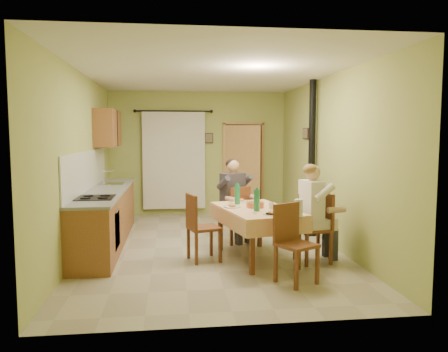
{
  "coord_description": "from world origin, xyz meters",
  "views": [
    {
      "loc": [
        -0.61,
        -6.99,
        1.83
      ],
      "look_at": [
        0.25,
        0.1,
        1.15
      ],
      "focal_mm": 35.0,
      "sensor_mm": 36.0,
      "label": 1
    }
  ],
  "objects": [
    {
      "name": "chair_left",
      "position": [
        -0.16,
        -0.78,
        0.29
      ],
      "size": [
        0.52,
        0.52,
        0.98
      ],
      "rotation": [
        0.0,
        0.0,
        -1.29
      ],
      "color": "brown",
      "rests_on": "ground"
    },
    {
      "name": "man_far",
      "position": [
        0.43,
        0.24,
        0.88
      ],
      "size": [
        0.65,
        0.62,
        1.39
      ],
      "rotation": [
        0.0,
        0.0,
        0.49
      ],
      "color": "#38333D",
      "rests_on": "chair_far"
    },
    {
      "name": "doorway",
      "position": [
        1.03,
        2.89,
        1.05
      ],
      "size": [
        0.96,
        0.41,
        2.15
      ],
      "color": "black",
      "rests_on": "ground"
    },
    {
      "name": "kitchen_run",
      "position": [
        -1.71,
        0.4,
        0.48
      ],
      "size": [
        0.64,
        3.64,
        1.56
      ],
      "color": "brown",
      "rests_on": "ground"
    },
    {
      "name": "dining_table",
      "position": [
        0.62,
        -0.8,
        0.38
      ],
      "size": [
        1.26,
        1.73,
        0.76
      ],
      "rotation": [
        0.0,
        0.0,
        0.21
      ],
      "color": "#E6AE7A",
      "rests_on": "ground"
    },
    {
      "name": "chair_near",
      "position": [
        0.9,
        -1.88,
        0.29
      ],
      "size": [
        0.57,
        0.57,
        0.98
      ],
      "rotation": [
        0.0,
        0.0,
        3.64
      ],
      "color": "brown",
      "rests_on": "ground"
    },
    {
      "name": "man_right",
      "position": [
        1.39,
        -1.05,
        0.88
      ],
      "size": [
        0.52,
        0.62,
        1.39
      ],
      "rotation": [
        0.0,
        0.0,
        1.73
      ],
      "color": "silver",
      "rests_on": "chair_right"
    },
    {
      "name": "picture_right",
      "position": [
        1.97,
        1.2,
        1.85
      ],
      "size": [
        0.03,
        0.31,
        0.21
      ],
      "primitive_type": "cube",
      "color": "brown",
      "rests_on": "room_shell"
    },
    {
      "name": "floor",
      "position": [
        0.0,
        0.0,
        0.0
      ],
      "size": [
        4.0,
        6.0,
        0.01
      ],
      "primitive_type": "cube",
      "color": "tan",
      "rests_on": "ground"
    },
    {
      "name": "tableware",
      "position": [
        0.65,
        -0.91,
        0.83
      ],
      "size": [
        0.95,
        1.52,
        0.33
      ],
      "color": "white",
      "rests_on": "dining_table"
    },
    {
      "name": "stove_flue",
      "position": [
        1.9,
        0.6,
        1.02
      ],
      "size": [
        0.24,
        0.24,
        2.8
      ],
      "color": "black",
      "rests_on": "ground"
    },
    {
      "name": "picture_back",
      "position": [
        0.25,
        2.97,
        1.75
      ],
      "size": [
        0.19,
        0.03,
        0.23
      ],
      "primitive_type": "cube",
      "color": "black",
      "rests_on": "room_shell"
    },
    {
      "name": "room_shell",
      "position": [
        0.0,
        0.0,
        1.82
      ],
      "size": [
        4.04,
        6.04,
        2.82
      ],
      "color": "#A8B15A",
      "rests_on": "ground"
    },
    {
      "name": "chair_right",
      "position": [
        1.41,
        -1.05,
        0.29
      ],
      "size": [
        0.5,
        0.5,
        1.0
      ],
      "rotation": [
        0.0,
        0.0,
        1.73
      ],
      "color": "brown",
      "rests_on": "ground"
    },
    {
      "name": "chair_far",
      "position": [
        0.44,
        0.23,
        0.29
      ],
      "size": [
        0.55,
        0.55,
        0.97
      ],
      "rotation": [
        0.0,
        0.0,
        0.49
      ],
      "color": "brown",
      "rests_on": "ground"
    },
    {
      "name": "upper_cabinets",
      "position": [
        -1.82,
        1.7,
        1.95
      ],
      "size": [
        0.35,
        1.4,
        0.7
      ],
      "primitive_type": "cube",
      "color": "brown",
      "rests_on": "room_shell"
    },
    {
      "name": "curtain",
      "position": [
        -0.55,
        2.9,
        1.26
      ],
      "size": [
        1.7,
        0.07,
        2.22
      ],
      "color": "black",
      "rests_on": "ground"
    }
  ]
}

